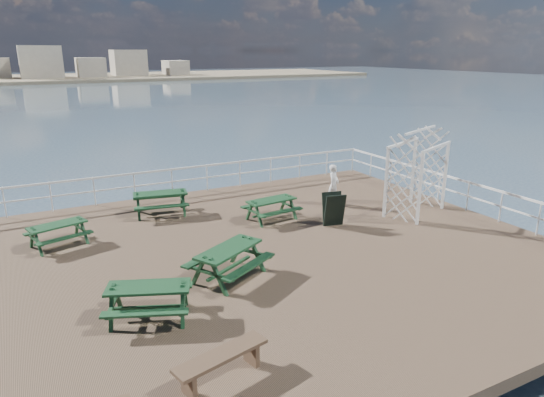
{
  "coord_description": "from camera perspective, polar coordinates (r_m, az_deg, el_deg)",
  "views": [
    {
      "loc": [
        -5.09,
        -11.48,
        5.54
      ],
      "look_at": [
        1.64,
        1.39,
        1.1
      ],
      "focal_mm": 32.0,
      "sensor_mm": 36.0,
      "label": 1
    }
  ],
  "objects": [
    {
      "name": "picnic_table_c",
      "position": [
        16.46,
        -0.06,
        -0.75
      ],
      "size": [
        1.83,
        1.54,
        0.82
      ],
      "rotation": [
        0.0,
        0.0,
        0.12
      ],
      "color": "#153A1F",
      "rests_on": "ground"
    },
    {
      "name": "ground",
      "position": [
        13.79,
        -3.38,
        -7.41
      ],
      "size": [
        18.0,
        14.0,
        0.3
      ],
      "primitive_type": "cube",
      "color": "brown",
      "rests_on": "ground"
    },
    {
      "name": "sandwich_board",
      "position": [
        16.03,
        7.24,
        -1.32
      ],
      "size": [
        0.77,
        0.64,
        1.11
      ],
      "rotation": [
        0.0,
        0.0,
        -0.22
      ],
      "color": "black",
      "rests_on": "ground"
    },
    {
      "name": "picnic_table_d",
      "position": [
        10.88,
        -14.3,
        -10.91
      ],
      "size": [
        2.17,
        1.98,
        0.86
      ],
      "rotation": [
        0.0,
        0.0,
        -0.39
      ],
      "color": "#153A1F",
      "rests_on": "ground"
    },
    {
      "name": "flat_bench_far",
      "position": [
        8.93,
        -5.98,
        -18.38
      ],
      "size": [
        1.84,
        0.84,
        0.51
      ],
      "rotation": [
        0.0,
        0.0,
        0.24
      ],
      "color": "brown",
      "rests_on": "ground"
    },
    {
      "name": "picnic_table_a",
      "position": [
        15.59,
        -23.89,
        -3.4
      ],
      "size": [
        1.88,
        1.67,
        0.77
      ],
      "rotation": [
        0.0,
        0.0,
        0.28
      ],
      "color": "#153A1F",
      "rests_on": "ground"
    },
    {
      "name": "railing",
      "position": [
        15.63,
        -7.57,
        -0.53
      ],
      "size": [
        17.77,
        13.76,
        1.1
      ],
      "color": "white",
      "rests_on": "ground"
    },
    {
      "name": "picnic_table_e",
      "position": [
        12.31,
        -5.11,
        -6.77
      ],
      "size": [
        2.41,
        2.26,
        0.93
      ],
      "rotation": [
        0.0,
        0.0,
        0.51
      ],
      "color": "#153A1F",
      "rests_on": "ground"
    },
    {
      "name": "picnic_table_b",
      "position": [
        17.44,
        -13.0,
        0.0
      ],
      "size": [
        2.09,
        1.8,
        0.9
      ],
      "rotation": [
        0.0,
        0.0,
        -0.19
      ],
      "color": "#153A1F",
      "rests_on": "ground"
    },
    {
      "name": "trellis_arbor",
      "position": [
        17.68,
        16.66,
        2.5
      ],
      "size": [
        2.72,
        2.12,
        3.0
      ],
      "rotation": [
        0.0,
        0.0,
        0.4
      ],
      "color": "white",
      "rests_on": "ground"
    },
    {
      "name": "sea_backdrop",
      "position": [
        146.74,
        -21.29,
        13.53
      ],
      "size": [
        300.0,
        300.0,
        9.2
      ],
      "color": "#41566D",
      "rests_on": "ground"
    },
    {
      "name": "person",
      "position": [
        18.2,
        7.26,
        1.62
      ],
      "size": [
        0.66,
        0.62,
        1.52
      ],
      "primitive_type": "imported",
      "rotation": [
        0.0,
        0.0,
        0.62
      ],
      "color": "white",
      "rests_on": "ground"
    }
  ]
}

